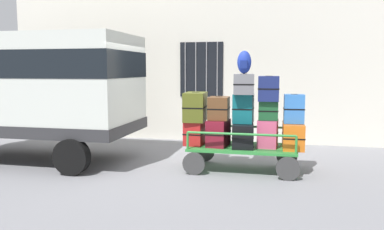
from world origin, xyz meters
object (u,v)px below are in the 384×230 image
Objects in this scene: luggage_cart at (243,151)px; suitcase_center_top at (244,84)px; suitcase_left_middle at (195,107)px; suitcase_center_middle at (243,108)px; suitcase_midright_top at (269,88)px; suitcase_midright_middle at (268,110)px; suitcase_left_bottom at (195,133)px; suitcase_midleft_middle at (219,108)px; suitcase_right_middle at (294,109)px; van at (38,84)px; backpack at (244,62)px; suitcase_right_bottom at (293,136)px; suitcase_midleft_bottom at (218,133)px; suitcase_midright_bottom at (268,133)px; suitcase_center_bottom at (243,135)px.

luggage_cart is 1.33m from suitcase_center_top.
suitcase_center_middle is at bearing 0.97° from suitcase_left_middle.
suitcase_midright_top is (1.45, -0.00, 0.38)m from suitcase_left_middle.
suitcase_left_bottom is at bearing -178.57° from suitcase_midright_middle.
suitcase_midleft_middle is 0.95× the size of suitcase_center_middle.
suitcase_midleft_middle is 0.97× the size of suitcase_right_middle.
van reaches higher than backpack.
suitcase_right_bottom is (1.93, 0.07, 0.01)m from suitcase_left_bottom.
suitcase_midleft_middle is at bearing 178.17° from backpack.
suitcase_left_bottom is at bearing -174.89° from suitcase_midleft_middle.
backpack reaches higher than suitcase_midright_middle.
suitcase_right_bottom is (0.97, 0.03, 0.34)m from luggage_cart.
backpack is (-0.96, -0.04, 1.41)m from suitcase_right_bottom.
suitcase_right_bottom is (1.93, 0.01, -0.53)m from suitcase_left_middle.
suitcase_midleft_bottom is at bearing -175.37° from suitcase_center_top.
van is 1.97× the size of luggage_cart.
suitcase_center_middle is 1.03× the size of suitcase_right_middle.
suitcase_midleft_bottom is 0.49m from suitcase_midleft_middle.
luggage_cart is 3.78× the size of suitcase_center_middle.
suitcase_right_middle is (0.97, -0.00, -0.47)m from suitcase_center_top.
suitcase_center_middle is at bearing 90.00° from luggage_cart.
suitcase_midright_bottom is (1.45, 0.01, -0.50)m from suitcase_left_middle.
suitcase_right_middle is at bearing -0.34° from suitcase_left_middle.
suitcase_left_bottom is 2.01m from suitcase_right_middle.
suitcase_center_middle is 0.68m from suitcase_midright_bottom.
suitcase_right_bottom is at bearing -0.17° from suitcase_center_middle.
suitcase_center_middle is (0.97, 0.02, -0.02)m from suitcase_left_middle.
backpack is (-0.96, -0.01, 0.89)m from suitcase_right_middle.
suitcase_midright_middle reaches higher than suitcase_left_bottom.
suitcase_midright_middle is 0.49m from suitcase_right_middle.
suitcase_right_middle is (1.93, 0.04, 0.53)m from suitcase_left_bottom.
suitcase_center_bottom is 0.52m from suitcase_center_middle.
suitcase_left_bottom is 0.53m from suitcase_left_middle.
suitcase_midleft_bottom is at bearing -176.24° from suitcase_midright_bottom.
suitcase_midleft_middle is 1.03× the size of suitcase_midright_top.
suitcase_center_top is at bearing -177.12° from suitcase_midright_bottom.
suitcase_midleft_bottom reaches higher than suitcase_left_bottom.
suitcase_midright_top is 0.62m from suitcase_right_middle.
suitcase_right_bottom is (0.97, 0.02, -0.99)m from suitcase_center_top.
luggage_cart is 1.02m from suitcase_left_bottom.
suitcase_center_middle is 1.48× the size of suitcase_midright_middle.
backpack is (0.01, -0.01, 0.42)m from suitcase_center_top.
suitcase_midleft_bottom is at bearing -5.85° from suitcase_left_middle.
backpack is (-0.48, -0.01, 0.93)m from suitcase_midright_middle.
suitcase_midleft_middle is 0.48m from suitcase_center_middle.
suitcase_center_top reaches higher than luggage_cart.
suitcase_midleft_middle is at bearing -1.00° from suitcase_left_middle.
suitcase_midleft_bottom is at bearing -177.26° from suitcase_midright_top.
suitcase_right_bottom is at bearing 1.98° from luggage_cart.
suitcase_midleft_middle is (0.48, -0.01, -0.02)m from suitcase_left_middle.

